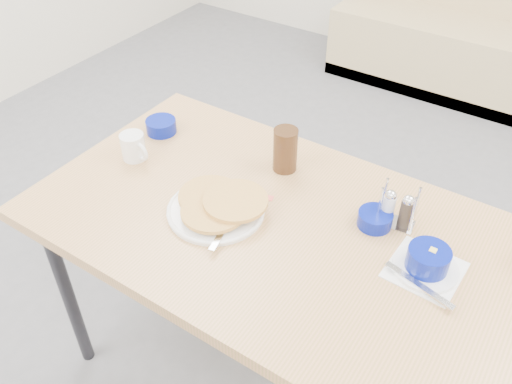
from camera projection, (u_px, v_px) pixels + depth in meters
The scene contains 10 objects.
booth_bench at pixel (489, 40), 3.39m from camera, with size 1.90×0.56×1.22m.
dining_table at pixel (277, 238), 1.54m from camera, with size 1.40×0.80×0.76m.
pancake_plate at pixel (218, 206), 1.53m from camera, with size 0.28×0.28×0.05m.
coffee_mug at pixel (134, 147), 1.71m from camera, with size 0.11×0.08×0.09m.
grits_setting at pixel (427, 262), 1.35m from camera, with size 0.19×0.19×0.07m.
creamer_bowl at pixel (161, 126), 1.84m from camera, with size 0.10×0.10×0.05m.
butter_bowl at pixel (375, 219), 1.48m from camera, with size 0.10×0.10×0.04m.
amber_tumbler at pixel (285, 150), 1.65m from camera, with size 0.08×0.08×0.14m, color #3B2413.
condiment_caddy at pixel (397, 211), 1.47m from camera, with size 0.11×0.07×0.13m.
sugar_wrapper at pixel (267, 198), 1.58m from camera, with size 0.04×0.02×0.00m, color #FF5F54.
Camera 1 is at (0.56, -0.70, 1.79)m, focal length 38.00 mm.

